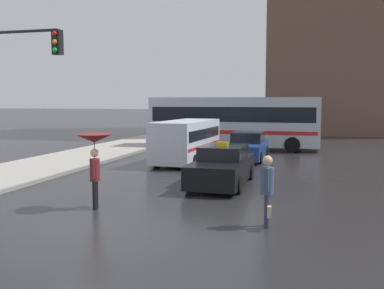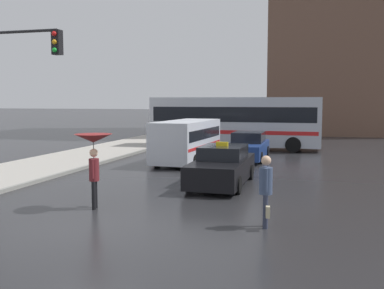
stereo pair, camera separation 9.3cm
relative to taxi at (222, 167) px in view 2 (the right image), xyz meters
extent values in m
plane|color=#262628|center=(-2.07, -6.77, -0.69)|extent=(300.00, 300.00, 0.00)
cube|color=black|center=(0.00, -0.05, -0.12)|extent=(1.80, 4.79, 0.81)
cube|color=black|center=(0.00, 0.19, 0.54)|extent=(1.58, 2.16, 0.49)
cylinder|color=black|center=(0.85, -1.53, -0.39)|extent=(0.20, 0.60, 0.60)
cylinder|color=black|center=(-0.86, -1.53, -0.39)|extent=(0.20, 0.60, 0.60)
cylinder|color=black|center=(0.85, 1.44, -0.39)|extent=(0.20, 0.60, 0.60)
cylinder|color=black|center=(-0.86, 1.44, -0.39)|extent=(0.20, 0.60, 0.60)
cube|color=yellow|center=(0.00, -0.05, 0.86)|extent=(0.44, 0.16, 0.16)
cube|color=navy|center=(-0.16, 7.55, -0.14)|extent=(1.80, 4.78, 0.75)
cube|color=black|center=(-0.16, 7.78, 0.51)|extent=(1.58, 2.15, 0.56)
cylinder|color=black|center=(0.70, 6.07, -0.39)|extent=(0.20, 0.60, 0.60)
cylinder|color=black|center=(-1.01, 6.07, -0.39)|extent=(0.20, 0.60, 0.60)
cylinder|color=black|center=(0.70, 9.03, -0.39)|extent=(0.20, 0.60, 0.60)
cylinder|color=black|center=(-1.01, 9.03, -0.39)|extent=(0.20, 0.60, 0.60)
cube|color=silver|center=(-3.03, 5.66, 0.47)|extent=(2.26, 5.86, 1.98)
cube|color=black|center=(-3.03, 5.66, 0.81)|extent=(2.26, 5.40, 0.51)
cube|color=red|center=(-3.03, 5.66, 0.21)|extent=(2.28, 5.63, 0.14)
cylinder|color=black|center=(-2.16, 3.89, -0.37)|extent=(0.23, 0.64, 0.63)
cylinder|color=black|center=(-4.06, 3.98, -0.37)|extent=(0.23, 0.64, 0.63)
cylinder|color=black|center=(-2.00, 7.35, -0.37)|extent=(0.23, 0.64, 0.63)
cylinder|color=black|center=(-3.90, 7.44, -0.37)|extent=(0.23, 0.64, 0.63)
cube|color=#B2B7C1|center=(-1.81, 12.70, 1.14)|extent=(11.03, 2.62, 3.11)
cube|color=black|center=(-1.81, 12.70, 1.61)|extent=(10.48, 2.63, 0.95)
cube|color=red|center=(-1.81, 12.70, 0.50)|extent=(10.70, 2.64, 0.24)
cylinder|color=black|center=(2.06, 13.86, -0.21)|extent=(0.96, 0.29, 0.96)
cylinder|color=black|center=(2.03, 11.46, -0.21)|extent=(0.96, 0.29, 0.96)
cylinder|color=black|center=(-5.37, 13.94, -0.21)|extent=(0.96, 0.29, 0.96)
cylinder|color=black|center=(-5.40, 11.54, -0.21)|extent=(0.96, 0.29, 0.96)
cylinder|color=black|center=(-2.81, -4.83, -0.27)|extent=(0.15, 0.15, 0.83)
cylinder|color=black|center=(-2.86, -4.62, -0.27)|extent=(0.15, 0.15, 0.83)
cylinder|color=maroon|center=(-2.83, -4.73, 0.47)|extent=(0.36, 0.36, 0.66)
sphere|color=#DBAD89|center=(-2.83, -4.73, 0.97)|extent=(0.24, 0.24, 0.24)
cylinder|color=maroon|center=(-2.79, -4.91, 0.52)|extent=(0.09, 0.09, 0.56)
cylinder|color=maroon|center=(-2.88, -4.55, 0.52)|extent=(0.09, 0.09, 0.56)
cone|color=maroon|center=(-2.83, -4.73, 1.39)|extent=(1.09, 1.09, 0.25)
cylinder|color=black|center=(-2.83, -4.73, 1.05)|extent=(0.02, 0.02, 0.69)
cube|color=#BFB28C|center=(-2.95, -4.48, -0.23)|extent=(0.14, 0.20, 0.28)
cylinder|color=#2D3347|center=(2.19, -5.24, -0.26)|extent=(0.14, 0.14, 0.85)
cylinder|color=#2D3347|center=(2.23, -5.46, -0.26)|extent=(0.14, 0.14, 0.85)
cylinder|color=#3D4C6B|center=(2.21, -5.35, 0.50)|extent=(0.37, 0.37, 0.67)
sphere|color=#DBAD89|center=(2.21, -5.35, 1.01)|extent=(0.25, 0.25, 0.25)
cylinder|color=#3D4C6B|center=(2.18, -5.15, 0.55)|extent=(0.08, 0.08, 0.57)
cylinder|color=#3D4C6B|center=(2.24, -5.55, 0.55)|extent=(0.08, 0.08, 0.57)
cube|color=#BFB28C|center=(2.30, -5.63, -0.22)|extent=(0.13, 0.19, 0.28)
cylinder|color=black|center=(-6.29, -3.27, 4.77)|extent=(2.89, 0.10, 0.10)
cube|color=black|center=(-4.84, -3.27, 4.37)|extent=(0.28, 0.28, 0.80)
sphere|color=red|center=(-4.84, -3.43, 4.63)|extent=(0.16, 0.16, 0.16)
sphere|color=orange|center=(-4.84, -3.43, 4.37)|extent=(0.16, 0.16, 0.16)
sphere|color=green|center=(-4.84, -3.43, 4.11)|extent=(0.16, 0.16, 0.16)
cube|color=white|center=(-0.30, 26.34, 8.87)|extent=(0.90, 0.90, 19.10)
camera|label=1|loc=(3.31, -16.45, 2.48)|focal=42.00mm
camera|label=2|loc=(3.40, -16.43, 2.48)|focal=42.00mm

